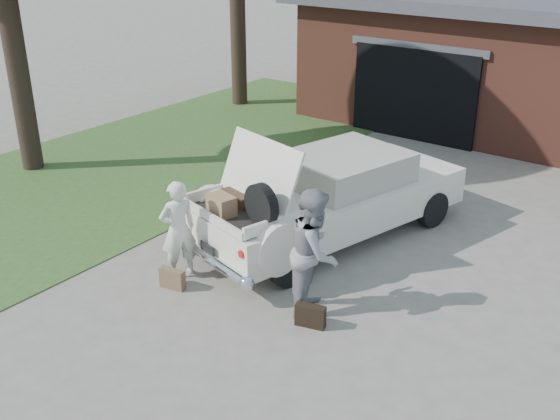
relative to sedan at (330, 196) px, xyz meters
The scene contains 7 objects.
ground 2.34m from the sedan, 85.78° to the right, with size 90.00×90.00×0.00m, color gray.
grass_strip 5.44m from the sedan, behind, with size 6.00×16.00×0.02m, color #2D4C1E.
sedan is the anchor object (origin of this frame).
woman_left 2.74m from the sedan, 112.84° to the right, with size 0.56×0.37×1.55m, color silver.
woman_right 2.36m from the sedan, 62.15° to the right, with size 0.88×0.69×1.81m, color gray.
suitcase_left 3.06m from the sedan, 107.17° to the right, with size 0.39×0.13×0.31m, color brown.
suitcase_right 2.85m from the sedan, 62.03° to the right, with size 0.41×0.13×0.32m, color black.
Camera 1 is at (5.27, -6.40, 5.04)m, focal length 42.00 mm.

